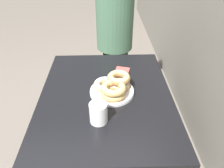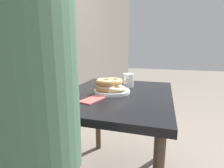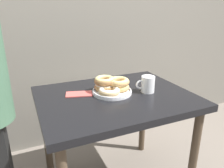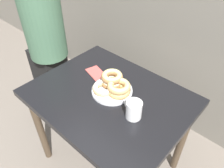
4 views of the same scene
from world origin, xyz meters
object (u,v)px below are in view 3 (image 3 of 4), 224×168
object	(u,v)px
donut_plate	(111,86)
napkin	(79,94)
dining_table	(115,109)
coffee_mug	(147,84)

from	to	relation	value
donut_plate	napkin	size ratio (longest dim) A/B	1.50
donut_plate	napkin	world-z (taller)	donut_plate
donut_plate	napkin	xyz separation A→B (m)	(-0.19, 0.05, -0.04)
dining_table	napkin	world-z (taller)	napkin
dining_table	coffee_mug	world-z (taller)	coffee_mug
dining_table	coffee_mug	distance (m)	0.25
dining_table	coffee_mug	bearing A→B (deg)	-9.63
donut_plate	coffee_mug	xyz separation A→B (m)	(0.21, -0.08, 0.01)
dining_table	napkin	bearing A→B (deg)	154.31
donut_plate	napkin	distance (m)	0.20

